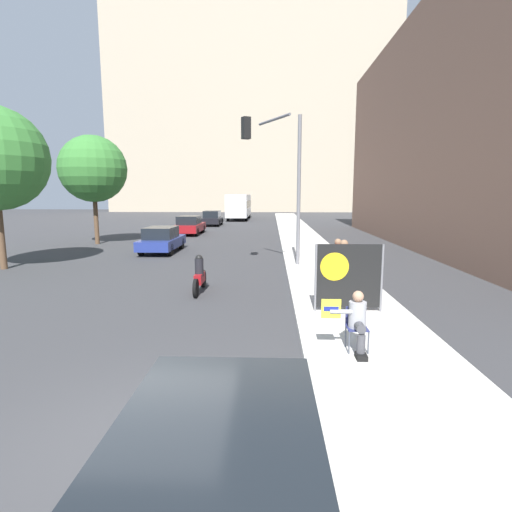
% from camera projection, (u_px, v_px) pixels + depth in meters
% --- Properties ---
extents(ground_plane, '(160.00, 160.00, 0.00)m').
position_uv_depth(ground_plane, '(135.00, 445.00, 5.15)').
color(ground_plane, '#38383A').
extents(sidewalk_curb, '(3.02, 90.00, 0.14)m').
position_uv_depth(sidewalk_curb, '(314.00, 258.00, 19.81)').
color(sidewalk_curb, beige).
rests_on(sidewalk_curb, ground_plane).
extents(building_backdrop_far, '(52.00, 12.00, 39.75)m').
position_uv_depth(building_backdrop_far, '(252.00, 105.00, 74.89)').
color(building_backdrop_far, tan).
rests_on(building_backdrop_far, ground_plane).
extents(building_backdrop_right, '(10.00, 32.00, 13.62)m').
position_uv_depth(building_backdrop_right, '(499.00, 131.00, 22.84)').
color(building_backdrop_right, '#936B56').
rests_on(building_backdrop_right, ground_plane).
extents(seated_protester, '(0.92, 0.77, 1.21)m').
position_uv_depth(seated_protester, '(357.00, 320.00, 7.78)').
color(seated_protester, '#474C56').
rests_on(seated_protester, sidewalk_curb).
extents(jogger_on_sidewalk, '(0.34, 0.34, 1.81)m').
position_uv_depth(jogger_on_sidewalk, '(343.00, 270.00, 11.32)').
color(jogger_on_sidewalk, black).
rests_on(jogger_on_sidewalk, sidewalk_curb).
extents(pedestrian_behind, '(0.34, 0.34, 1.69)m').
position_uv_depth(pedestrian_behind, '(337.00, 265.00, 12.65)').
color(pedestrian_behind, '#334775').
rests_on(pedestrian_behind, sidewalk_curb).
extents(protest_banner, '(1.79, 0.06, 1.79)m').
position_uv_depth(protest_banner, '(348.00, 276.00, 10.45)').
color(protest_banner, slate).
rests_on(protest_banner, sidewalk_curb).
extents(traffic_light_pole, '(2.48, 2.25, 6.37)m').
position_uv_depth(traffic_light_pole, '(281.00, 166.00, 16.62)').
color(traffic_light_pole, slate).
rests_on(traffic_light_pole, sidewalk_curb).
extents(parked_car_curbside, '(1.84, 4.42, 1.48)m').
position_uv_depth(parked_car_curbside, '(222.00, 491.00, 3.36)').
color(parked_car_curbside, white).
rests_on(parked_car_curbside, ground_plane).
extents(car_on_road_nearest, '(1.78, 4.23, 1.42)m').
position_uv_depth(car_on_road_nearest, '(162.00, 240.00, 22.20)').
color(car_on_road_nearest, navy).
rests_on(car_on_road_nearest, ground_plane).
extents(car_on_road_midblock, '(1.86, 4.60, 1.50)m').
position_uv_depth(car_on_road_midblock, '(190.00, 225.00, 32.05)').
color(car_on_road_midblock, maroon).
rests_on(car_on_road_midblock, ground_plane).
extents(car_on_road_distant, '(1.81, 4.26, 1.53)m').
position_uv_depth(car_on_road_distant, '(212.00, 218.00, 41.05)').
color(car_on_road_distant, black).
rests_on(car_on_road_distant, ground_plane).
extents(city_bus_on_road, '(2.54, 10.09, 3.16)m').
position_uv_depth(city_bus_on_road, '(239.00, 205.00, 51.05)').
color(city_bus_on_road, silver).
rests_on(city_bus_on_road, ground_plane).
extents(motorcycle_on_road, '(0.28, 2.04, 1.27)m').
position_uv_depth(motorcycle_on_road, '(200.00, 276.00, 13.11)').
color(motorcycle_on_road, maroon).
rests_on(motorcycle_on_road, ground_plane).
extents(street_tree_midblock, '(4.19, 4.19, 6.89)m').
position_uv_depth(street_tree_midblock, '(93.00, 169.00, 25.27)').
color(street_tree_midblock, brown).
rests_on(street_tree_midblock, ground_plane).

